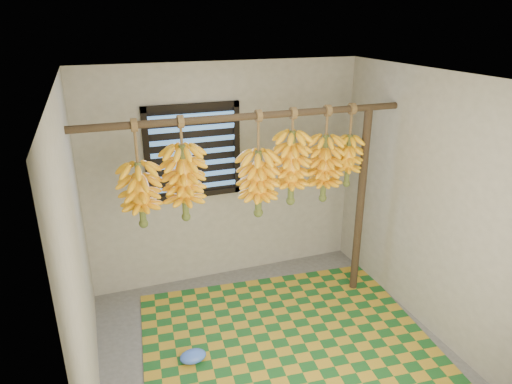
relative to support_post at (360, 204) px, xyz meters
name	(u,v)px	position (x,y,z in m)	size (l,w,h in m)	color
floor	(277,354)	(-1.20, -0.70, -1.00)	(3.00, 3.00, 0.01)	#545454
ceiling	(283,78)	(-1.20, -0.70, 1.40)	(3.00, 3.00, 0.01)	silver
wall_back	(226,175)	(-1.20, 0.80, 0.20)	(3.00, 0.01, 2.40)	gray
wall_left	(79,266)	(-2.71, -0.70, 0.20)	(0.01, 3.00, 2.40)	gray
wall_right	(434,208)	(0.30, -0.70, 0.20)	(0.01, 3.00, 2.40)	gray
window	(193,152)	(-1.55, 0.78, 0.50)	(1.00, 0.04, 1.00)	black
hanging_pole	(250,116)	(-1.20, 0.00, 1.00)	(0.06, 0.06, 3.00)	#3F2E1E
support_post	(360,204)	(0.00, 0.00, 0.00)	(0.08, 0.08, 2.00)	#3F2E1E
woven_mat	(286,338)	(-1.04, -0.54, -0.99)	(2.59, 2.08, 0.01)	#195520
plastic_bag	(193,356)	(-1.92, -0.54, -0.94)	(0.23, 0.17, 0.10)	#3D6AE6
banana_bunch_a	(141,195)	(-2.18, 0.00, 0.40)	(0.35, 0.35, 0.94)	brown
banana_bunch_b	(184,183)	(-1.81, 0.00, 0.46)	(0.37, 0.37, 0.93)	brown
banana_bunch_c	(258,183)	(-1.12, 0.00, 0.37)	(0.35, 0.35, 0.99)	brown
banana_bunch_d	(291,168)	(-0.79, 0.00, 0.48)	(0.33, 0.33, 0.92)	brown
banana_bunch_e	(324,168)	(-0.44, 0.00, 0.44)	(0.35, 0.35, 0.94)	brown
banana_bunch_f	(348,160)	(-0.19, 0.00, 0.49)	(0.27, 0.27, 0.82)	brown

